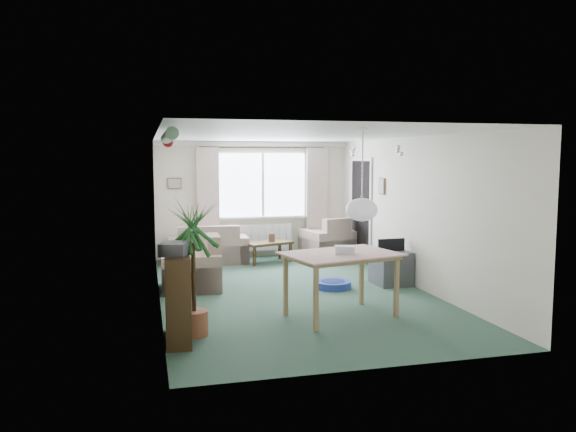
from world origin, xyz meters
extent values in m
plane|color=#2C493A|center=(0.00, 0.00, 0.00)|extent=(6.50, 6.50, 0.00)
cube|color=white|center=(0.20, 3.23, 1.50)|extent=(1.80, 0.03, 1.30)
cube|color=black|center=(0.20, 3.15, 2.27)|extent=(2.60, 0.03, 0.03)
cube|color=beige|center=(-0.95, 3.13, 1.27)|extent=(0.45, 0.08, 2.00)
cube|color=beige|center=(1.35, 3.13, 1.27)|extent=(0.45, 0.08, 2.00)
cube|color=white|center=(0.20, 3.19, 0.40)|extent=(1.20, 0.10, 0.55)
cube|color=black|center=(1.99, 2.20, 1.00)|extent=(0.03, 0.95, 2.00)
sphere|color=white|center=(0.20, -2.30, 1.48)|extent=(0.36, 0.36, 0.36)
cylinder|color=#196626|center=(-1.92, -2.30, 2.28)|extent=(1.60, 1.60, 0.12)
sphere|color=silver|center=(1.30, 0.90, 2.22)|extent=(0.20, 0.20, 0.20)
sphere|color=silver|center=(1.60, -0.30, 2.22)|extent=(0.20, 0.20, 0.20)
cube|color=brown|center=(-1.60, 3.23, 1.55)|extent=(0.28, 0.03, 0.22)
cube|color=brown|center=(1.98, 1.20, 1.55)|extent=(0.03, 0.24, 0.30)
cube|color=beige|center=(-1.00, 2.75, 0.38)|extent=(1.56, 0.86, 0.76)
cube|color=beige|center=(1.48, 2.73, 0.42)|extent=(1.12, 1.08, 0.85)
cube|color=tan|center=(-1.50, 0.61, 0.42)|extent=(0.93, 0.98, 0.85)
cube|color=black|center=(0.14, 2.51, 0.21)|extent=(1.03, 0.77, 0.41)
cube|color=#513729|center=(0.23, 2.49, 0.49)|extent=(0.12, 0.03, 0.16)
cube|color=black|center=(-1.84, -1.90, 0.50)|extent=(0.30, 0.83, 1.00)
cube|color=#3F3F45|center=(-1.86, -1.98, 1.07)|extent=(0.38, 0.42, 0.14)
cylinder|color=#276021|center=(-1.65, -1.77, 0.80)|extent=(0.79, 0.79, 1.59)
cube|color=tan|center=(0.26, -1.44, 0.41)|extent=(1.48, 1.16, 0.82)
cube|color=white|center=(0.29, -1.50, 0.88)|extent=(0.29, 0.24, 0.12)
cube|color=#414046|center=(1.70, 0.14, 0.27)|extent=(0.56, 0.61, 0.55)
cylinder|color=navy|center=(0.69, 0.10, 0.06)|extent=(0.68, 0.68, 0.11)
camera|label=1|loc=(-2.16, -8.20, 2.07)|focal=35.00mm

